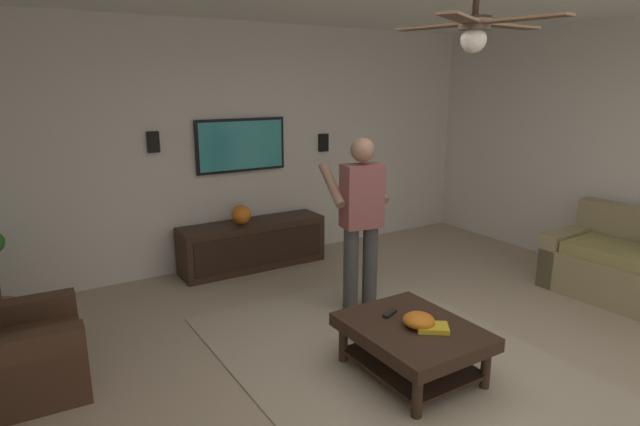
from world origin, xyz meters
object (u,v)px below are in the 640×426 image
object	(u,v)px
ceiling_fan	(476,28)
wall_speaker_right	(153,142)
media_console	(253,244)
remote_white	(424,320)
remote_black	(390,314)
wall_speaker_left	(323,143)
tv	(241,145)
vase_round	(241,215)
bowl	(419,320)
armchair	(14,356)
coffee_table	(412,338)
person_standing	(361,215)
book	(433,328)

from	to	relation	value
ceiling_fan	wall_speaker_right	bearing A→B (deg)	20.38
media_console	remote_white	world-z (taller)	media_console
remote_white	ceiling_fan	world-z (taller)	ceiling_fan
remote_black	wall_speaker_left	xyz separation A→B (m)	(2.79, -1.16, 0.96)
tv	vase_round	xyz separation A→B (m)	(-0.27, 0.15, -0.75)
remote_white	wall_speaker_left	bearing A→B (deg)	60.48
remote_black	bowl	bearing A→B (deg)	77.86
armchair	bowl	distance (m)	2.84
coffee_table	ceiling_fan	distance (m)	2.17
coffee_table	media_console	size ratio (longest dim) A/B	0.59
armchair	wall_speaker_right	xyz separation A→B (m)	(1.73, -1.51, 1.22)
wall_speaker_left	ceiling_fan	size ratio (longest dim) A/B	0.18
remote_white	wall_speaker_right	xyz separation A→B (m)	(3.01, 1.10, 1.09)
wall_speaker_left	armchair	bearing A→B (deg)	115.49
media_console	wall_speaker_left	world-z (taller)	wall_speaker_left
person_standing	book	size ratio (longest dim) A/B	7.45
book	armchair	bearing A→B (deg)	8.21
ceiling_fan	vase_round	bearing A→B (deg)	6.85
tv	person_standing	size ratio (longest dim) A/B	0.66
bowl	book	xyz separation A→B (m)	(-0.09, -0.05, -0.03)
coffee_table	media_console	xyz separation A→B (m)	(2.76, -0.00, -0.02)
tv	remote_white	bearing A→B (deg)	2.03
media_console	vase_round	distance (m)	0.41
vase_round	wall_speaker_right	bearing A→B (deg)	71.62
remote_white	remote_black	world-z (taller)	same
media_console	person_standing	distance (m)	1.77
tv	vase_round	world-z (taller)	tv
remote_black	ceiling_fan	size ratio (longest dim) A/B	0.12
coffee_table	person_standing	xyz separation A→B (m)	(1.15, -0.37, 0.64)
person_standing	bowl	size ratio (longest dim) A/B	7.14
coffee_table	vase_round	xyz separation A→B (m)	(2.73, 0.14, 0.36)
armchair	tv	bearing A→B (deg)	37.07
media_console	remote_white	size ratio (longest dim) A/B	11.33
coffee_table	remote_black	xyz separation A→B (m)	(0.22, 0.03, 0.12)
tv	armchair	bearing A→B (deg)	-55.49
book	wall_speaker_left	xyz separation A→B (m)	(3.14, -1.06, 0.95)
bowl	book	distance (m)	0.11
vase_round	wall_speaker_left	xyz separation A→B (m)	(0.28, -1.28, 0.71)
tv	wall_speaker_right	bearing A→B (deg)	-90.76
bowl	person_standing	bearing A→B (deg)	-16.23
book	vase_round	world-z (taller)	vase_round
book	person_standing	bearing A→B (deg)	-65.81
remote_white	wall_speaker_right	bearing A→B (deg)	99.31
bowl	vase_round	distance (m)	2.78
remote_white	tv	bearing A→B (deg)	81.31
remote_black	tv	bearing A→B (deg)	-113.35
coffee_table	ceiling_fan	xyz separation A→B (m)	(-0.22, -0.21, 2.15)
vase_round	person_standing	bearing A→B (deg)	-162.15
bowl	book	world-z (taller)	bowl
media_console	wall_speaker_right	bearing A→B (deg)	-104.38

